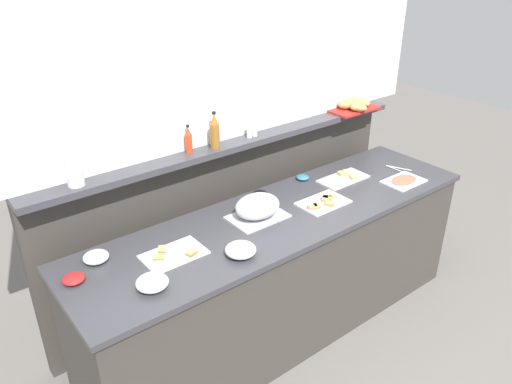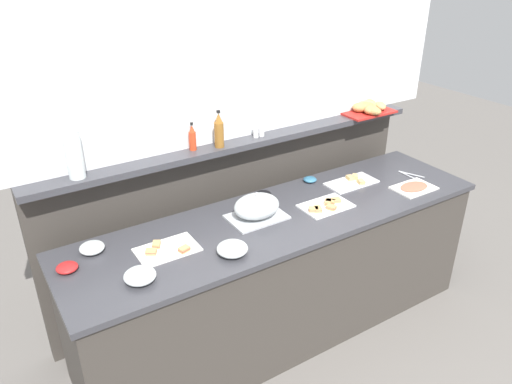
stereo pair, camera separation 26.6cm
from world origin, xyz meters
name	(u,v)px [view 1 (the left image)]	position (x,y,z in m)	size (l,w,h in m)	color
ground_plane	(229,284)	(0.00, 0.60, 0.00)	(12.00, 12.00, 0.00)	slate
buffet_counter	(281,273)	(0.00, 0.00, 0.45)	(2.70, 0.72, 0.89)	#3D3833
back_ledge_unit	(233,215)	(0.00, 0.54, 0.64)	(2.76, 0.22, 1.23)	#3D3833
upper_wall_panel	(226,28)	(0.00, 0.56, 1.91)	(3.36, 0.08, 1.37)	silver
sandwich_platter_side	(173,254)	(-0.75, 0.02, 0.90)	(0.33, 0.21, 0.04)	white
sandwich_platter_front	(323,202)	(0.28, -0.06, 0.90)	(0.32, 0.21, 0.04)	white
sandwich_platter_rear	(344,178)	(0.66, 0.11, 0.90)	(0.36, 0.18, 0.04)	white
cold_cuts_platter	(404,181)	(0.95, -0.18, 0.90)	(0.28, 0.20, 0.02)	white
serving_cloche	(257,207)	(-0.15, 0.06, 0.96)	(0.34, 0.24, 0.17)	#B7BABF
glass_bowl_large	(152,283)	(-0.96, -0.16, 0.92)	(0.16, 0.16, 0.06)	silver
glass_bowl_medium	(241,250)	(-0.47, -0.20, 0.92)	(0.17, 0.17, 0.07)	silver
glass_bowl_small	(96,257)	(-1.09, 0.22, 0.91)	(0.13, 0.13, 0.05)	silver
condiment_bowl_teal	(74,279)	(-1.25, 0.12, 0.91)	(0.11, 0.11, 0.04)	red
condiment_bowl_dark	(260,194)	(0.03, 0.27, 0.91)	(0.10, 0.10, 0.04)	black
condiment_bowl_red	(303,177)	(0.43, 0.28, 0.91)	(0.09, 0.09, 0.03)	teal
serving_tongs	(397,169)	(1.08, -0.02, 0.89)	(0.08, 0.19, 0.01)	#B7BABF
vinegar_bottle_amber	(215,132)	(-0.18, 0.44, 1.33)	(0.06, 0.06, 0.24)	#8E5B23
hot_sauce_bottle	(189,140)	(-0.35, 0.48, 1.30)	(0.04, 0.04, 0.18)	red
salt_shaker	(249,131)	(0.10, 0.46, 1.27)	(0.03, 0.03, 0.09)	white
pepper_shaker	(255,130)	(0.14, 0.46, 1.27)	(0.03, 0.03, 0.09)	white
bread_basket	(352,104)	(1.08, 0.46, 1.26)	(0.40, 0.35, 0.08)	#B2231E
water_carafe	(72,162)	(-1.05, 0.46, 1.36)	(0.09, 0.09, 0.27)	silver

